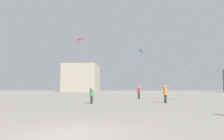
# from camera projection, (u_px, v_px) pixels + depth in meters

# --- Properties ---
(ground_plane) EXTENTS (300.00, 300.00, 0.00)m
(ground_plane) POSITION_uv_depth(u_px,v_px,m) (72.00, 134.00, 6.42)
(ground_plane) COLOR #9E9689
(person_in_green) EXTENTS (0.36, 0.36, 1.64)m
(person_in_green) POSITION_uv_depth(u_px,v_px,m) (92.00, 95.00, 19.35)
(person_in_green) COLOR #2D2D33
(person_in_green) RESTS_ON ground_plane
(person_in_orange) EXTENTS (0.40, 0.40, 1.84)m
(person_in_orange) POSITION_uv_depth(u_px,v_px,m) (165.00, 93.00, 20.26)
(person_in_orange) COLOR #2D2D33
(person_in_orange) RESTS_ON ground_plane
(person_in_red) EXTENTS (0.40, 0.40, 1.84)m
(person_in_red) POSITION_uv_depth(u_px,v_px,m) (139.00, 92.00, 28.16)
(person_in_red) COLOR #2D2D33
(person_in_red) RESTS_ON ground_plane
(person_in_purple) EXTENTS (0.39, 0.39, 1.81)m
(person_in_purple) POSITION_uv_depth(u_px,v_px,m) (91.00, 91.00, 38.24)
(person_in_purple) COLOR #2D2D33
(person_in_purple) RESTS_ON ground_plane
(kite_cyan_delta) EXTENTS (10.64, 3.73, 8.64)m
(kite_cyan_delta) POSITION_uv_depth(u_px,v_px,m) (140.00, 51.00, 41.40)
(kite_cyan_delta) COLOR #1EB2C6
(kite_crimson_delta) EXTENTS (1.61, 6.58, 8.93)m
(kite_crimson_delta) POSITION_uv_depth(u_px,v_px,m) (80.00, 40.00, 33.33)
(kite_crimson_delta) COLOR red
(building_left_hall) EXTENTS (16.41, 15.84, 13.25)m
(building_left_hall) POSITION_uv_depth(u_px,v_px,m) (81.00, 78.00, 95.80)
(building_left_hall) COLOR #B2A893
(building_left_hall) RESTS_ON ground_plane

